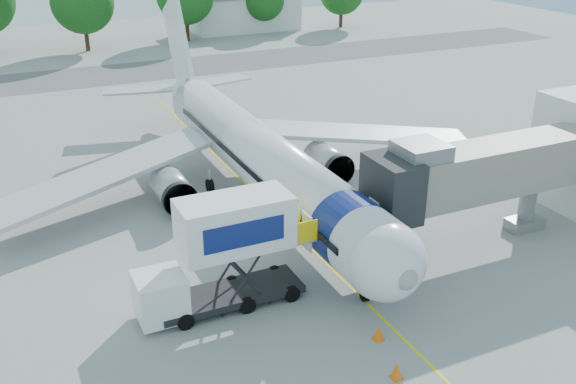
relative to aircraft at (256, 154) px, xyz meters
name	(u,v)px	position (x,y,z in m)	size (l,w,h in m)	color
ground	(283,221)	(0.00, -4.12, -2.95)	(160.00, 160.00, 0.00)	gray
guidance_line	(283,221)	(0.00, -4.12, -2.94)	(0.15, 70.00, 0.01)	yellow
taxiway_strip	(131,72)	(0.00, 37.88, -2.94)	(120.00, 10.00, 0.01)	#59595B
aircraft	(256,154)	(0.00, 0.00, 0.00)	(34.17, 37.73, 11.35)	silver
jet_bridge	(472,173)	(7.99, -11.12, 1.39)	(13.90, 3.20, 6.60)	gray
catering_hiloader	(222,255)	(-6.26, -11.12, -0.19)	(8.50, 2.44, 5.50)	black
safety_cone_a	(379,332)	(-1.03, -16.51, -2.57)	(0.49, 0.49, 0.78)	orange
safety_cone_b	(397,371)	(-1.74, -18.97, -2.58)	(0.49, 0.49, 0.78)	orange
outbuilding_right	(245,12)	(22.00, 57.88, -0.29)	(16.40, 7.40, 5.30)	silver
tree_d	(82,2)	(-2.45, 52.26, 3.26)	(8.02, 8.02, 10.23)	#382314
tree_f	(264,0)	(23.88, 54.84, 1.83)	(6.18, 6.18, 7.88)	#382314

